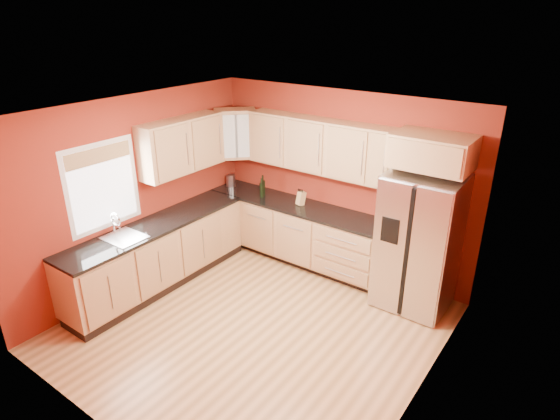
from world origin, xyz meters
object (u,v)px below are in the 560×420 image
object	(u,v)px
refrigerator	(418,242)
wine_bottle_a	(263,185)
canister_left	(230,181)
knife_block	(301,198)
soap_dispenser	(381,221)

from	to	relation	value
refrigerator	wine_bottle_a	xyz separation A→B (m)	(-2.52, 0.06, 0.19)
canister_left	knife_block	size ratio (longest dim) A/B	0.92
wine_bottle_a	canister_left	bearing A→B (deg)	-179.80
knife_block	soap_dispenser	distance (m)	1.29
knife_block	soap_dispenser	bearing A→B (deg)	18.93
knife_block	canister_left	bearing A→B (deg)	-158.67
soap_dispenser	refrigerator	bearing A→B (deg)	-7.73
refrigerator	knife_block	distance (m)	1.84
soap_dispenser	canister_left	bearing A→B (deg)	-179.74
wine_bottle_a	knife_block	distance (m)	0.69
refrigerator	soap_dispenser	bearing A→B (deg)	172.27
wine_bottle_a	knife_block	xyz separation A→B (m)	(0.69, 0.03, -0.06)
wine_bottle_a	knife_block	bearing A→B (deg)	2.64
canister_left	soap_dispenser	xyz separation A→B (m)	(2.65, 0.01, -0.01)
refrigerator	soap_dispenser	world-z (taller)	refrigerator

